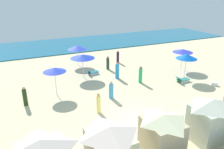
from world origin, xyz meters
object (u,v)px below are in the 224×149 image
Objects in this scene: beachgoer_6 at (99,103)px; beachgoer_2 at (140,75)px; lounge_chair_4_0 at (182,80)px; beachgoer_0 at (108,63)px; umbrella_3 at (77,47)px; cabana_2 at (162,133)px; cabana_3 at (210,119)px; beachgoer_3 at (25,97)px; lounge_chair_0_0 at (93,72)px; beachgoer_7 at (117,71)px; umbrella_4 at (187,56)px; beachgoer_5 at (111,91)px; umbrella_2 at (183,51)px; umbrella_1 at (54,70)px; beachgoer_4 at (118,57)px; umbrella_0 at (83,56)px; cooler_box_0 at (214,84)px.

beachgoer_2 is at bearing 21.67° from beachgoer_6.
lounge_chair_4_0 is 9.97m from beachgoer_6.
umbrella_3 is at bearing 46.13° from beachgoer_0.
cabana_3 is at bearing -4.26° from cabana_2.
beachgoer_3 is at bearing 136.99° from cabana_3.
cabana_3 is at bearing -177.19° from lounge_chair_0_0.
cabana_2 reaches higher than beachgoer_7.
beachgoer_5 is at bearing -174.02° from umbrella_4.
umbrella_4 is at bearing -124.34° from umbrella_2.
umbrella_1 is 8.26m from beachgoer_2.
beachgoer_4 is (8.87, 5.97, -1.54)m from umbrella_1.
umbrella_4 is 1.54× the size of beachgoer_7.
beachgoer_5 is 0.95× the size of beachgoer_6.
beachgoer_3 is at bearing -29.30° from beachgoer_7.
umbrella_1 is 10.80m from beachgoer_4.
umbrella_0 is 10.49m from umbrella_4.
lounge_chair_0_0 is 9.38m from lounge_chair_4_0.
beachgoer_2 reaches higher than cooler_box_0.
lounge_chair_0_0 is 5.09m from beachgoer_4.
umbrella_3 reaches higher than cabana_2.
umbrella_2 is at bearing -158.74° from beachgoer_5.
beachgoer_2 is 7.13m from cooler_box_0.
cooler_box_0 is (6.15, -3.55, -0.64)m from beachgoer_2.
cabana_3 is 13.77m from umbrella_0.
umbrella_2 is at bearing -31.61° from umbrella_3.
cabana_3 is 1.60× the size of beachgoer_7.
lounge_chair_4_0 is 0.95× the size of beachgoer_6.
cabana_2 reaches higher than cooler_box_0.
cabana_2 is at bearing 162.01° from beachgoer_4.
cabana_3 is at bearing -79.63° from umbrella_3.
beachgoer_0 is 2.77m from beachgoer_4.
umbrella_0 is 1.59× the size of beachgoer_0.
cabana_2 is at bearing -68.56° from umbrella_1.
beachgoer_0 is at bearing 19.55° from umbrella_0.
umbrella_1 is at bearing 74.03° from lounge_chair_4_0.
lounge_chair_0_0 is 0.84× the size of beachgoer_4.
umbrella_0 is 13.24m from cooler_box_0.
umbrella_4 is at bearing 42.90° from cabana_2.
umbrella_4 is at bearing -131.48° from beachgoer_0.
beachgoer_5 is at bearing 33.82° from beachgoer_6.
umbrella_0 is at bearing 124.15° from beachgoer_2.
umbrella_0 is at bearing 92.30° from cabana_2.
cabana_2 is 0.88× the size of cabana_3.
beachgoer_7 is at bearing -30.53° from umbrella_0.
beachgoer_4 is at bearing 15.78° from lounge_chair_4_0.
umbrella_0 is 1.45× the size of beachgoer_7.
umbrella_4 is 8.89m from beachgoer_5.
cabana_2 is at bearing -134.71° from umbrella_2.
umbrella_2 reaches higher than lounge_chair_4_0.
umbrella_4 is 5.04m from beachgoer_2.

